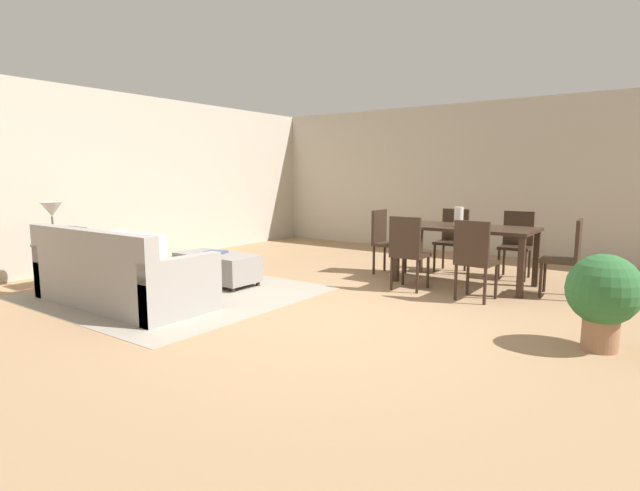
# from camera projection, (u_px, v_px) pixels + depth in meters

# --- Properties ---
(ground_plane) EXTENTS (10.80, 10.80, 0.00)m
(ground_plane) POSITION_uv_depth(u_px,v_px,m) (329.00, 317.00, 5.02)
(ground_plane) COLOR #9E7A56
(wall_back) EXTENTS (9.00, 0.12, 2.70)m
(wall_back) POSITION_uv_depth(u_px,v_px,m) (490.00, 179.00, 8.85)
(wall_back) COLOR #BCB2A0
(wall_back) RESTS_ON ground_plane
(wall_left) EXTENTS (0.12, 11.00, 2.70)m
(wall_left) POSITION_uv_depth(u_px,v_px,m) (112.00, 179.00, 7.85)
(wall_left) COLOR #BCB2A0
(wall_left) RESTS_ON ground_plane
(area_rug) EXTENTS (3.00, 2.80, 0.01)m
(area_rug) POSITION_uv_depth(u_px,v_px,m) (175.00, 292.00, 6.08)
(area_rug) COLOR gray
(area_rug) RESTS_ON ground_plane
(couch) EXTENTS (2.17, 0.92, 0.86)m
(couch) POSITION_uv_depth(u_px,v_px,m) (119.00, 278.00, 5.51)
(couch) COLOR gray
(couch) RESTS_ON ground_plane
(ottoman_table) EXTENTS (1.13, 0.54, 0.40)m
(ottoman_table) POSITION_uv_depth(u_px,v_px,m) (217.00, 267.00, 6.54)
(ottoman_table) COLOR gray
(ottoman_table) RESTS_ON ground_plane
(side_table) EXTENTS (0.40, 0.40, 0.56)m
(side_table) POSITION_uv_depth(u_px,v_px,m) (55.00, 253.00, 6.29)
(side_table) COLOR olive
(side_table) RESTS_ON ground_plane
(table_lamp) EXTENTS (0.26, 0.26, 0.52)m
(table_lamp) POSITION_uv_depth(u_px,v_px,m) (52.00, 211.00, 6.21)
(table_lamp) COLOR brown
(table_lamp) RESTS_ON side_table
(dining_table) EXTENTS (1.72, 0.87, 0.76)m
(dining_table) POSITION_uv_depth(u_px,v_px,m) (465.00, 233.00, 6.49)
(dining_table) COLOR #332319
(dining_table) RESTS_ON ground_plane
(dining_chair_near_left) EXTENTS (0.41, 0.41, 0.92)m
(dining_chair_near_left) POSITION_uv_depth(u_px,v_px,m) (408.00, 249.00, 6.14)
(dining_chair_near_left) COLOR #332319
(dining_chair_near_left) RESTS_ON ground_plane
(dining_chair_near_right) EXTENTS (0.42, 0.42, 0.92)m
(dining_chair_near_right) POSITION_uv_depth(u_px,v_px,m) (474.00, 256.00, 5.62)
(dining_chair_near_right) COLOR #332319
(dining_chair_near_right) RESTS_ON ground_plane
(dining_chair_far_left) EXTENTS (0.40, 0.40, 0.92)m
(dining_chair_far_left) POSITION_uv_depth(u_px,v_px,m) (453.00, 236.00, 7.41)
(dining_chair_far_left) COLOR #332319
(dining_chair_far_left) RESTS_ON ground_plane
(dining_chair_far_right) EXTENTS (0.43, 0.43, 0.92)m
(dining_chair_far_right) POSITION_uv_depth(u_px,v_px,m) (517.00, 240.00, 6.93)
(dining_chair_far_right) COLOR #332319
(dining_chair_far_right) RESTS_ON ground_plane
(dining_chair_head_east) EXTENTS (0.43, 0.43, 0.92)m
(dining_chair_head_east) POSITION_uv_depth(u_px,v_px,m) (568.00, 253.00, 5.78)
(dining_chair_head_east) COLOR #332319
(dining_chair_head_east) RESTS_ON ground_plane
(dining_chair_head_west) EXTENTS (0.41, 0.41, 0.92)m
(dining_chair_head_west) POSITION_uv_depth(u_px,v_px,m) (385.00, 238.00, 7.22)
(dining_chair_head_west) COLOR #332319
(dining_chair_head_west) RESTS_ON ground_plane
(vase_centerpiece) EXTENTS (0.12, 0.12, 0.25)m
(vase_centerpiece) POSITION_uv_depth(u_px,v_px,m) (459.00, 217.00, 6.47)
(vase_centerpiece) COLOR silver
(vase_centerpiece) RESTS_ON dining_table
(book_on_ottoman) EXTENTS (0.31, 0.27, 0.03)m
(book_on_ottoman) POSITION_uv_depth(u_px,v_px,m) (216.00, 252.00, 6.55)
(book_on_ottoman) COLOR #3F4C72
(book_on_ottoman) RESTS_ON ottoman_table
(potted_plant) EXTENTS (0.58, 0.58, 0.79)m
(potted_plant) POSITION_uv_depth(u_px,v_px,m) (603.00, 294.00, 4.03)
(potted_plant) COLOR #996B4C
(potted_plant) RESTS_ON ground_plane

